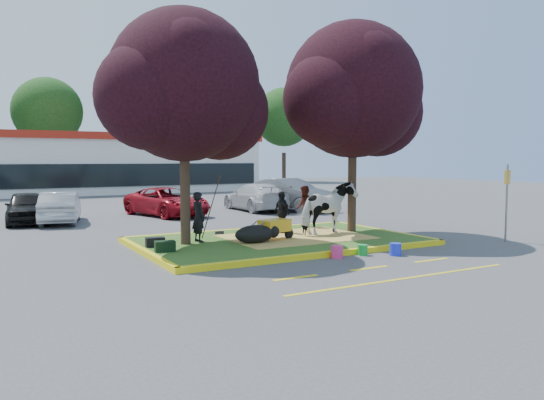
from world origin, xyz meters
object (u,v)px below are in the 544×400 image
handler (198,217)px  bucket_green (363,250)px  sign_post (507,195)px  bucket_blue (395,249)px  bucket_pink (337,252)px  calf (255,234)px  wheelbarrow (275,226)px  car_black (26,207)px  car_silver (60,208)px  cow (328,208)px

handler → bucket_green: 4.76m
sign_post → bucket_green: bearing=167.0°
bucket_blue → bucket_pink: bearing=164.2°
calf → sign_post: (7.28, -2.69, 1.04)m
wheelbarrow → sign_post: size_ratio=0.68×
bucket_pink → car_black: 13.49m
car_black → car_silver: bearing=-21.4°
wheelbarrow → car_black: 11.07m
bucket_green → cow: bearing=73.1°
calf → bucket_blue: size_ratio=3.66×
car_black → wheelbarrow: bearing=-53.5°
sign_post → bucket_blue: bearing=172.0°
calf → bucket_pink: calf is taller
handler → bucket_blue: bearing=-142.3°
sign_post → wheelbarrow: bearing=146.4°
calf → bucket_green: size_ratio=4.24×
sign_post → bucket_pink: 6.27m
bucket_blue → car_black: 14.67m
bucket_pink → bucket_blue: bucket_pink is taller
bucket_pink → wheelbarrow: bearing=98.0°
calf → car_black: (-5.16, 9.56, 0.23)m
cow → bucket_pink: cow is taller
calf → car_silver: (-3.98, 9.00, 0.21)m
car_silver → sign_post: bearing=146.5°
calf → handler: bearing=124.8°
wheelbarrow → cow: bearing=-11.0°
cow → sign_post: (4.46, -3.09, 0.47)m
bucket_pink → bucket_blue: (1.57, -0.44, -0.00)m
calf → sign_post: size_ratio=0.51×
sign_post → bucket_blue: size_ratio=7.24×
handler → car_black: bearing=15.2°
calf → handler: size_ratio=0.83×
cow → calf: size_ratio=1.65×
cow → bucket_blue: (-0.10, -3.20, -0.82)m
car_black → car_silver: 1.30m
bucket_blue → car_silver: car_silver is taller
bucket_blue → car_silver: bearing=119.6°
handler → bucket_pink: bearing=-152.7°
wheelbarrow → car_silver: car_silver is taller
bucket_blue → car_silver: (-6.70, 11.80, 0.46)m
calf → bucket_pink: 2.64m
handler → cow: bearing=-107.3°
cow → wheelbarrow: bearing=80.9°
wheelbarrow → bucket_blue: 3.62m
calf → bucket_pink: size_ratio=3.62×
sign_post → bucket_green: sign_post is taller
cow → handler: cow is taller
bucket_pink → car_black: size_ratio=0.09×
sign_post → bucket_pink: size_ratio=7.16×
cow → bucket_blue: bearing=164.3°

